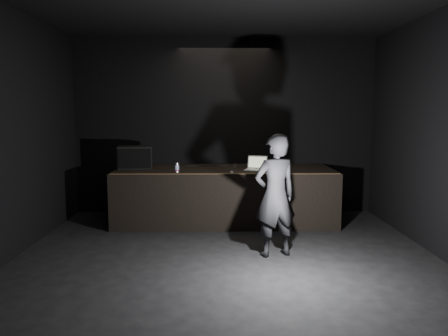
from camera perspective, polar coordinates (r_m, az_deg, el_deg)
name	(u,v)px	position (r m, az deg, el deg)	size (l,w,h in m)	color
ground	(228,274)	(5.71, 0.49, -13.68)	(7.00, 7.00, 0.00)	black
room_walls	(228,114)	(5.33, 0.52, 7.08)	(6.10, 7.10, 3.52)	black
stage_riser	(225,195)	(8.20, 0.09, -3.54)	(4.00, 1.50, 1.00)	black
riser_lip	(225,174)	(7.42, 0.17, -0.73)	(3.92, 0.10, 0.01)	brown
stage_monitor	(135,157)	(8.29, -11.54, 1.37)	(0.69, 0.55, 0.42)	black
cable	(207,166)	(8.49, -2.29, 0.30)	(0.02, 0.02, 0.84)	black
laptop	(256,166)	(7.94, 4.24, 0.22)	(0.45, 0.42, 0.25)	white
beer_can	(177,168)	(7.56, -6.17, 0.01)	(0.08, 0.08, 0.18)	silver
plastic_cup	(235,166)	(8.14, 1.44, 0.28)	(0.08, 0.08, 0.10)	white
wii_remote	(232,173)	(7.48, 1.03, -0.60)	(0.04, 0.17, 0.03)	silver
person	(275,195)	(6.22, 6.71, -3.59)	(0.64, 0.42, 1.75)	black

